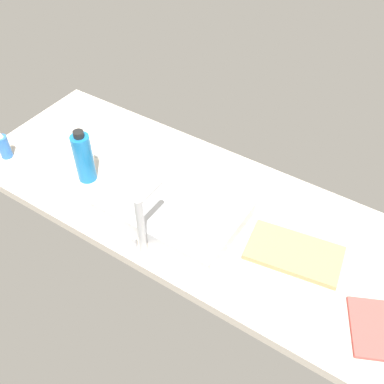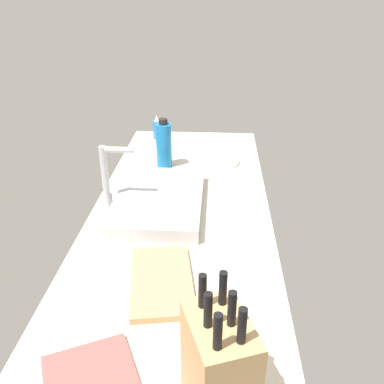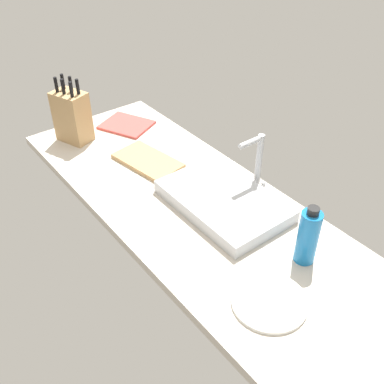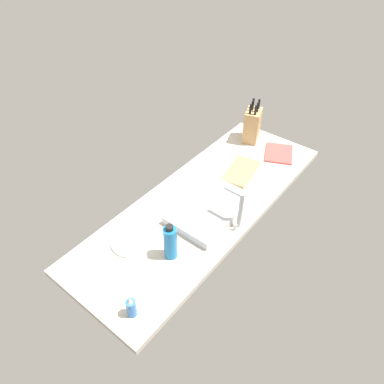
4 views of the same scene
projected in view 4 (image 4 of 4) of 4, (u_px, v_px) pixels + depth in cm
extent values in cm
cube|color=beige|center=(205.00, 203.00, 204.19)|extent=(171.03, 60.90, 3.50)
cube|color=#B7BABF|center=(210.00, 209.00, 194.49)|extent=(45.22, 29.38, 4.87)
cylinder|color=#B7BABF|center=(240.00, 211.00, 181.13)|extent=(2.40, 2.40, 22.55)
cylinder|color=#B7BABF|center=(234.00, 191.00, 176.67)|extent=(2.00, 10.27, 2.00)
cylinder|color=#B7BABF|center=(235.00, 227.00, 185.27)|extent=(1.60, 1.60, 4.00)
cube|color=tan|center=(252.00, 126.00, 242.75)|extent=(16.71, 14.02, 22.21)
cylinder|color=black|center=(253.00, 103.00, 236.61)|extent=(1.79, 1.79, 6.47)
cylinder|color=black|center=(259.00, 104.00, 235.77)|extent=(1.79, 1.79, 6.47)
cylinder|color=black|center=(252.00, 106.00, 233.95)|extent=(1.79, 1.79, 6.47)
cylinder|color=black|center=(258.00, 107.00, 232.54)|extent=(1.79, 1.79, 6.47)
cylinder|color=black|center=(250.00, 109.00, 230.57)|extent=(1.79, 1.79, 6.47)
cylinder|color=black|center=(256.00, 110.00, 229.55)|extent=(1.79, 1.79, 6.47)
cube|color=tan|center=(241.00, 171.00, 221.92)|extent=(30.39, 20.15, 1.80)
cylinder|color=blue|center=(131.00, 308.00, 147.98)|extent=(4.25, 4.25, 9.05)
cone|color=silver|center=(130.00, 300.00, 144.03)|extent=(2.34, 2.34, 2.80)
cylinder|color=#1970B7|center=(170.00, 243.00, 168.08)|extent=(6.51, 6.51, 18.45)
cylinder|color=black|center=(169.00, 228.00, 161.20)|extent=(3.58, 3.58, 2.20)
cylinder|color=white|center=(132.00, 241.00, 180.25)|extent=(21.76, 21.76, 1.20)
cube|color=#CC4C47|center=(279.00, 153.00, 236.60)|extent=(27.11, 25.11, 1.20)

